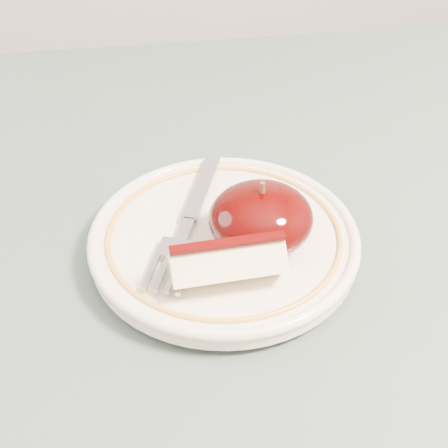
{
  "coord_description": "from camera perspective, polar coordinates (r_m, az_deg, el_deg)",
  "views": [
    {
      "loc": [
        0.04,
        -0.29,
        1.07
      ],
      "look_at": [
        0.09,
        0.06,
        0.78
      ],
      "focal_mm": 50.0,
      "sensor_mm": 36.0,
      "label": 1
    }
  ],
  "objects": [
    {
      "name": "table",
      "position": [
        0.5,
        -9.72,
        -15.75
      ],
      "size": [
        0.9,
        0.9,
        0.75
      ],
      "color": "brown",
      "rests_on": "ground"
    },
    {
      "name": "plate",
      "position": [
        0.46,
        -0.0,
        -1.34
      ],
      "size": [
        0.2,
        0.2,
        0.02
      ],
      "color": "beige",
      "rests_on": "table"
    },
    {
      "name": "apple_half",
      "position": [
        0.44,
        3.39,
        0.52
      ],
      "size": [
        0.07,
        0.07,
        0.05
      ],
      "color": "black",
      "rests_on": "plate"
    },
    {
      "name": "apple_wedge",
      "position": [
        0.41,
        0.34,
        -3.58
      ],
      "size": [
        0.08,
        0.04,
        0.04
      ],
      "rotation": [
        0.0,
        0.0,
        0.05
      ],
      "color": "#FAEEB8",
      "rests_on": "plate"
    },
    {
      "name": "fork",
      "position": [
        0.47,
        -3.24,
        0.28
      ],
      "size": [
        0.08,
        0.16,
        0.0
      ],
      "rotation": [
        0.0,
        0.0,
        1.21
      ],
      "color": "#96999E",
      "rests_on": "plate"
    }
  ]
}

